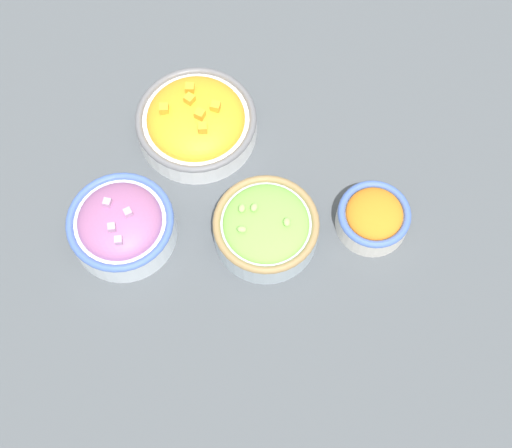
# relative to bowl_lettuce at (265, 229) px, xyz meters

# --- Properties ---
(ground_plane) EXTENTS (3.00, 3.00, 0.00)m
(ground_plane) POSITION_rel_bowl_lettuce_xyz_m (0.02, -0.00, -0.03)
(ground_plane) COLOR #4C5156
(bowl_lettuce) EXTENTS (0.16, 0.16, 0.08)m
(bowl_lettuce) POSITION_rel_bowl_lettuce_xyz_m (0.00, 0.00, 0.00)
(bowl_lettuce) COLOR #B2C1CC
(bowl_lettuce) RESTS_ON ground_plane
(bowl_red_onion) EXTENTS (0.16, 0.16, 0.08)m
(bowl_red_onion) POSITION_rel_bowl_lettuce_xyz_m (0.20, 0.09, 0.00)
(bowl_red_onion) COLOR silver
(bowl_red_onion) RESTS_ON ground_plane
(bowl_carrots) EXTENTS (0.11, 0.11, 0.06)m
(bowl_carrots) POSITION_rel_bowl_lettuce_xyz_m (-0.14, -0.09, -0.01)
(bowl_carrots) COLOR silver
(bowl_carrots) RESTS_ON ground_plane
(bowl_squash) EXTENTS (0.20, 0.20, 0.08)m
(bowl_squash) POSITION_rel_bowl_lettuce_xyz_m (0.18, -0.13, -0.00)
(bowl_squash) COLOR white
(bowl_squash) RESTS_ON ground_plane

